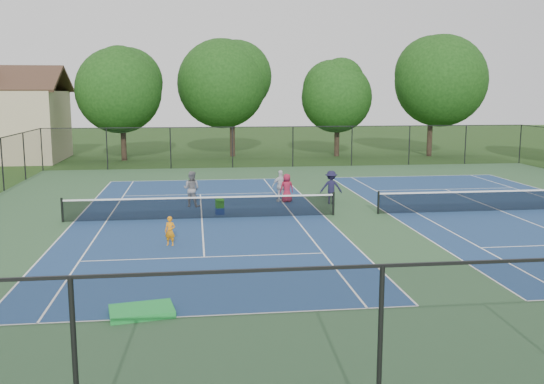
{
  "coord_description": "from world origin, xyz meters",
  "views": [
    {
      "loc": [
        -7.23,
        -26.42,
        5.56
      ],
      "look_at": [
        -3.99,
        -1.0,
        1.3
      ],
      "focal_mm": 40.0,
      "sensor_mm": 36.0,
      "label": 1
    }
  ],
  "objects": [
    {
      "name": "child_player",
      "position": [
        -8.2,
        -4.63,
        0.54
      ],
      "size": [
        0.46,
        0.37,
        1.09
      ],
      "primitive_type": "imported",
      "rotation": [
        0.0,
        0.0,
        -0.33
      ],
      "color": "orange",
      "rests_on": "ground"
    },
    {
      "name": "tennis_court_left",
      "position": [
        -7.0,
        0.0,
        0.1
      ],
      "size": [
        12.0,
        23.83,
        1.07
      ],
      "color": "navy",
      "rests_on": "ground"
    },
    {
      "name": "tree_back_c",
      "position": [
        5.0,
        25.0,
        5.48
      ],
      "size": [
        6.0,
        6.0,
        8.4
      ],
      "color": "#2D2116",
      "rests_on": "ground"
    },
    {
      "name": "green_tarp",
      "position": [
        -8.65,
        -11.57,
        0.09
      ],
      "size": [
        1.74,
        1.32,
        0.17
      ],
      "primitive_type": "cube",
      "rotation": [
        0.0,
        0.0,
        0.18
      ],
      "color": "green",
      "rests_on": "ground"
    },
    {
      "name": "tennis_court_right",
      "position": [
        7.0,
        0.0,
        0.1
      ],
      "size": [
        12.0,
        23.83,
        1.07
      ],
      "color": "navy",
      "rests_on": "ground"
    },
    {
      "name": "tree_back_a",
      "position": [
        -13.0,
        24.0,
        6.04
      ],
      "size": [
        6.8,
        6.8,
        9.15
      ],
      "color": "#2D2116",
      "rests_on": "ground"
    },
    {
      "name": "court_pad",
      "position": [
        0.0,
        0.0,
        0.0
      ],
      "size": [
        36.0,
        36.0,
        0.01
      ],
      "primitive_type": "cube",
      "color": "#2E5332",
      "rests_on": "ground"
    },
    {
      "name": "bystander_b",
      "position": [
        -0.52,
        2.86,
        0.83
      ],
      "size": [
        1.16,
        0.79,
        1.67
      ],
      "primitive_type": "imported",
      "rotation": [
        0.0,
        0.0,
        2.98
      ],
      "color": "#191733",
      "rests_on": "ground"
    },
    {
      "name": "tree_back_b",
      "position": [
        -4.0,
        26.0,
        6.6
      ],
      "size": [
        7.6,
        7.6,
        10.03
      ],
      "color": "#2D2116",
      "rests_on": "ground"
    },
    {
      "name": "bystander_c",
      "position": [
        -2.65,
        3.54,
        0.73
      ],
      "size": [
        0.78,
        0.57,
        1.46
      ],
      "primitive_type": "imported",
      "rotation": [
        0.0,
        0.0,
        3.3
      ],
      "color": "maroon",
      "rests_on": "ground"
    },
    {
      "name": "perimeter_fence",
      "position": [
        0.0,
        0.0,
        1.6
      ],
      "size": [
        36.08,
        36.08,
        3.02
      ],
      "color": "black",
      "rests_on": "ground"
    },
    {
      "name": "tree_back_d",
      "position": [
        13.0,
        24.0,
        6.82
      ],
      "size": [
        7.8,
        7.8,
        10.37
      ],
      "color": "#2D2116",
      "rests_on": "ground"
    },
    {
      "name": "instructor",
      "position": [
        -7.44,
        2.94,
        0.87
      ],
      "size": [
        1.05,
        0.95,
        1.75
      ],
      "primitive_type": "imported",
      "rotation": [
        0.0,
        0.0,
        2.72
      ],
      "color": "gray",
      "rests_on": "ground"
    },
    {
      "name": "ground",
      "position": [
        0.0,
        0.0,
        0.0
      ],
      "size": [
        140.0,
        140.0,
        0.0
      ],
      "primitive_type": "plane",
      "color": "#234716",
      "rests_on": "ground"
    },
    {
      "name": "bystander_a",
      "position": [
        -2.93,
        3.72,
        0.81
      ],
      "size": [
        1.01,
        0.6,
        1.62
      ],
      "primitive_type": "imported",
      "rotation": [
        0.0,
        0.0,
        3.37
      ],
      "color": "silver",
      "rests_on": "ground"
    },
    {
      "name": "ball_crate",
      "position": [
        -6.17,
        0.86,
        0.15
      ],
      "size": [
        0.41,
        0.36,
        0.3
      ],
      "primitive_type": "cube",
      "rotation": [
        0.0,
        0.0,
        0.15
      ],
      "color": "#163A9C",
      "rests_on": "ground"
    },
    {
      "name": "ball_hopper",
      "position": [
        -6.17,
        0.86,
        0.51
      ],
      "size": [
        0.4,
        0.35,
        0.43
      ],
      "primitive_type": "cube",
      "rotation": [
        0.0,
        0.0,
        0.24
      ],
      "color": "green",
      "rests_on": "ball_crate"
    }
  ]
}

